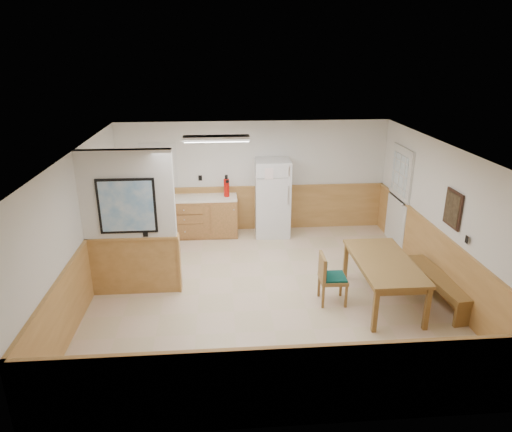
{
  "coord_description": "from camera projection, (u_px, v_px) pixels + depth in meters",
  "views": [
    {
      "loc": [
        -0.74,
        -6.93,
        3.97
      ],
      "look_at": [
        -0.15,
        0.4,
        1.26
      ],
      "focal_mm": 32.0,
      "sensor_mm": 36.0,
      "label": 1
    }
  ],
  "objects": [
    {
      "name": "dining_chair",
      "position": [
        328.0,
        275.0,
        7.44
      ],
      "size": [
        0.61,
        0.45,
        0.85
      ],
      "rotation": [
        0.0,
        0.0,
        -0.03
      ],
      "color": "olive",
      "rests_on": "ground"
    },
    {
      "name": "fluorescent_fixture",
      "position": [
        216.0,
        138.0,
        8.22
      ],
      "size": [
        1.2,
        0.3,
        0.09
      ],
      "color": "silver",
      "rests_on": "ceiling"
    },
    {
      "name": "ceiling",
      "position": [
        268.0,
        150.0,
        7.05
      ],
      "size": [
        6.0,
        6.0,
        0.02
      ],
      "primitive_type": "cube",
      "color": "white",
      "rests_on": "back_wall"
    },
    {
      "name": "left_wall",
      "position": [
        80.0,
        230.0,
        7.26
      ],
      "size": [
        0.02,
        6.0,
        2.5
      ],
      "primitive_type": "cube",
      "color": "silver",
      "rests_on": "ground"
    },
    {
      "name": "dining_table",
      "position": [
        384.0,
        266.0,
        7.4
      ],
      "size": [
        0.91,
        1.81,
        0.75
      ],
      "rotation": [
        0.0,
        0.0,
        -0.01
      ],
      "color": "olive",
      "rests_on": "ground"
    },
    {
      "name": "kitchen_window",
      "position": [
        158.0,
        166.0,
        10.01
      ],
      "size": [
        0.8,
        0.04,
        1.0
      ],
      "color": "silver",
      "rests_on": "back_wall"
    },
    {
      "name": "wall_painting",
      "position": [
        453.0,
        209.0,
        7.32
      ],
      "size": [
        0.04,
        0.5,
        0.6
      ],
      "color": "black",
      "rests_on": "right_wall"
    },
    {
      "name": "wainscot_back",
      "position": [
        254.0,
        208.0,
        10.53
      ],
      "size": [
        6.0,
        0.04,
        1.0
      ],
      "primitive_type": "cube",
      "color": "tan",
      "rests_on": "ground"
    },
    {
      "name": "kitchen_counter",
      "position": [
        201.0,
        216.0,
        10.17
      ],
      "size": [
        2.2,
        0.61,
        1.0
      ],
      "color": "#B06D3E",
      "rests_on": "ground"
    },
    {
      "name": "partition_wall",
      "position": [
        130.0,
        226.0,
        7.5
      ],
      "size": [
        1.5,
        0.2,
        2.5
      ],
      "color": "silver",
      "rests_on": "ground"
    },
    {
      "name": "soap_bottle",
      "position": [
        153.0,
        193.0,
        9.94
      ],
      "size": [
        0.08,
        0.08,
        0.21
      ],
      "primitive_type": "cylinder",
      "rotation": [
        0.0,
        0.0,
        0.2
      ],
      "color": "green",
      "rests_on": "kitchen_counter"
    },
    {
      "name": "wainscot_right",
      "position": [
        436.0,
        260.0,
        7.96
      ],
      "size": [
        0.04,
        6.0,
        1.0
      ],
      "primitive_type": "cube",
      "color": "tan",
      "rests_on": "ground"
    },
    {
      "name": "wainscot_left",
      "position": [
        87.0,
        272.0,
        7.52
      ],
      "size": [
        0.04,
        6.0,
        1.0
      ],
      "primitive_type": "cube",
      "color": "tan",
      "rests_on": "ground"
    },
    {
      "name": "fire_extinguisher",
      "position": [
        227.0,
        187.0,
        10.0
      ],
      "size": [
        0.15,
        0.15,
        0.49
      ],
      "rotation": [
        0.0,
        0.0,
        -0.3
      ],
      "color": "#BB100A",
      "rests_on": "kitchen_counter"
    },
    {
      "name": "right_wall",
      "position": [
        444.0,
        220.0,
        7.71
      ],
      "size": [
        0.02,
        6.0,
        2.5
      ],
      "primitive_type": "cube",
      "color": "silver",
      "rests_on": "ground"
    },
    {
      "name": "refrigerator",
      "position": [
        272.0,
        198.0,
        10.11
      ],
      "size": [
        0.78,
        0.73,
        1.72
      ],
      "rotation": [
        0.0,
        0.0,
        -0.03
      ],
      "color": "silver",
      "rests_on": "ground"
    },
    {
      "name": "ground",
      "position": [
        267.0,
        292.0,
        7.91
      ],
      "size": [
        6.0,
        6.0,
        0.0
      ],
      "primitive_type": "plane",
      "color": "beige",
      "rests_on": "ground"
    },
    {
      "name": "exterior_door",
      "position": [
        398.0,
        197.0,
        9.55
      ],
      "size": [
        0.07,
        1.02,
        2.15
      ],
      "color": "silver",
      "rests_on": "ground"
    },
    {
      "name": "back_wall",
      "position": [
        254.0,
        177.0,
        10.29
      ],
      "size": [
        6.0,
        0.02,
        2.5
      ],
      "primitive_type": "cube",
      "color": "silver",
      "rests_on": "ground"
    },
    {
      "name": "dining_bench",
      "position": [
        438.0,
        282.0,
        7.54
      ],
      "size": [
        0.54,
        1.68,
        0.45
      ],
      "rotation": [
        0.0,
        0.0,
        0.11
      ],
      "color": "olive",
      "rests_on": "ground"
    }
  ]
}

